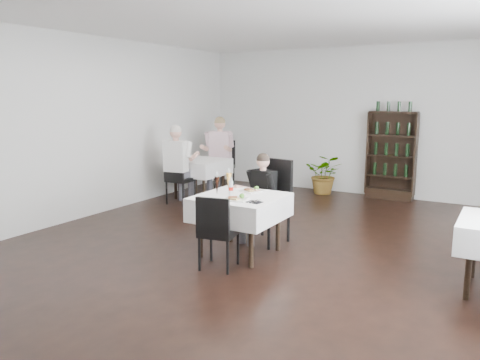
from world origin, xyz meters
name	(u,v)px	position (x,y,z in m)	size (l,w,h in m)	color
room_shell	(262,139)	(0.00, 0.00, 1.50)	(9.00, 9.00, 9.00)	black
wine_shelf	(391,156)	(0.60, 4.31, 0.85)	(0.90, 0.28, 1.75)	black
main_table	(240,207)	(-0.30, 0.00, 0.62)	(1.03, 1.03, 0.77)	black
left_table	(199,167)	(-2.70, 2.50, 0.62)	(0.98, 0.98, 0.77)	black
potted_tree	(325,174)	(-0.67, 4.11, 0.41)	(0.74, 0.64, 0.83)	#2A591E
main_chair_far	(270,195)	(-0.22, 0.69, 0.66)	(0.61, 0.61, 1.15)	black
main_chair_near	(216,228)	(-0.25, -0.62, 0.51)	(0.47, 0.48, 0.89)	black
left_chair_far	(223,162)	(-2.66, 3.30, 0.62)	(0.63, 0.63, 1.08)	black
left_chair_near	(178,176)	(-2.71, 1.82, 0.54)	(0.44, 0.44, 0.95)	black
diner_main	(260,191)	(-0.34, 0.60, 0.72)	(0.53, 0.56, 1.24)	#43434B
diner_left_far	(219,149)	(-2.66, 3.15, 0.92)	(0.66, 0.71, 1.59)	#43434B
diner_left_near	(178,158)	(-2.72, 1.85, 0.87)	(0.60, 0.62, 1.49)	#43434B
plate_far	(252,190)	(-0.29, 0.28, 0.79)	(0.31, 0.31, 0.08)	white
plate_near	(236,199)	(-0.21, -0.24, 0.79)	(0.32, 0.32, 0.08)	white
pilsner_dark	(217,185)	(-0.59, -0.09, 0.89)	(0.07, 0.07, 0.29)	black
pilsner_lager	(229,182)	(-0.53, 0.10, 0.90)	(0.08, 0.08, 0.32)	gold
coke_bottle	(231,188)	(-0.43, -0.01, 0.86)	(0.06, 0.06, 0.23)	silver
napkin_cutlery	(254,202)	(0.04, -0.24, 0.78)	(0.19, 0.19, 0.02)	black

